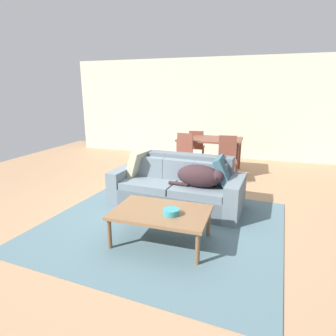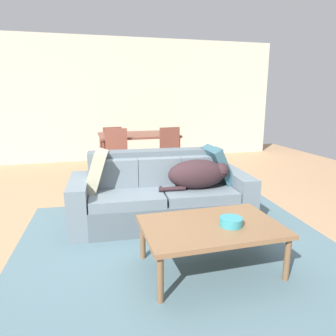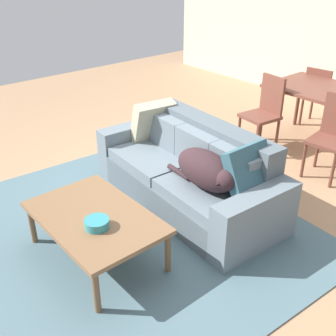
# 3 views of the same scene
# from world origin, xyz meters

# --- Properties ---
(ground_plane) EXTENTS (10.00, 10.00, 0.00)m
(ground_plane) POSITION_xyz_m (0.00, 0.00, 0.00)
(ground_plane) COLOR tan
(area_rug) EXTENTS (3.38, 3.09, 0.01)m
(area_rug) POSITION_xyz_m (0.25, -0.61, 0.01)
(area_rug) COLOR slate
(area_rug) RESTS_ON ground
(couch) EXTENTS (2.13, 1.02, 0.81)m
(couch) POSITION_xyz_m (0.25, 0.17, 0.31)
(couch) COLOR #525E65
(couch) RESTS_ON ground
(dog_on_left_cushion) EXTENTS (0.84, 0.38, 0.34)m
(dog_on_left_cushion) POSITION_xyz_m (0.66, -0.02, 0.59)
(dog_on_left_cushion) COLOR #332124
(dog_on_left_cushion) RESTS_ON couch
(throw_pillow_by_left_arm) EXTENTS (0.33, 0.50, 0.48)m
(throw_pillow_by_left_arm) POSITION_xyz_m (-0.48, 0.27, 0.63)
(throw_pillow_by_left_arm) COLOR #B2AC8C
(throw_pillow_by_left_arm) RESTS_ON couch
(throw_pillow_by_right_arm) EXTENTS (0.30, 0.48, 0.47)m
(throw_pillow_by_right_arm) POSITION_xyz_m (0.99, 0.17, 0.63)
(throw_pillow_by_right_arm) COLOR #2F5461
(throw_pillow_by_right_arm) RESTS_ON couch
(coffee_table) EXTENTS (1.16, 0.76, 0.42)m
(coffee_table) POSITION_xyz_m (0.39, -1.03, 0.38)
(coffee_table) COLOR brown
(coffee_table) RESTS_ON ground
(bowl_on_coffee_table) EXTENTS (0.19, 0.19, 0.07)m
(bowl_on_coffee_table) POSITION_xyz_m (0.54, -1.10, 0.46)
(bowl_on_coffee_table) COLOR teal
(bowl_on_coffee_table) RESTS_ON coffee_table
(dining_table) EXTENTS (1.41, 0.92, 0.77)m
(dining_table) POSITION_xyz_m (0.39, 2.37, 0.71)
(dining_table) COLOR brown
(dining_table) RESTS_ON ground
(dining_chair_near_left) EXTENTS (0.45, 0.45, 0.94)m
(dining_chair_near_left) POSITION_xyz_m (-0.08, 1.75, 0.52)
(dining_chair_near_left) COLOR brown
(dining_chair_near_left) RESTS_ON ground
(dining_chair_near_right) EXTENTS (0.44, 0.44, 0.93)m
(dining_chair_near_right) POSITION_xyz_m (0.85, 1.75, 0.51)
(dining_chair_near_right) COLOR brown
(dining_chair_near_right) RESTS_ON ground
(dining_chair_far_left) EXTENTS (0.45, 0.45, 0.86)m
(dining_chair_far_left) POSITION_xyz_m (-0.05, 2.94, 0.48)
(dining_chair_far_left) COLOR brown
(dining_chair_far_left) RESTS_ON ground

